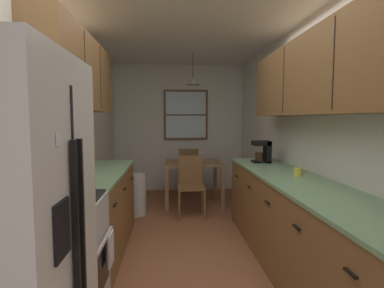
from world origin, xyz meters
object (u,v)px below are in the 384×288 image
at_px(stove_range, 53,265).
at_px(mug_by_coffeemaker, 298,172).
at_px(dining_chair_near, 191,183).
at_px(coffee_maker, 263,151).
at_px(dining_table, 193,168).
at_px(storage_canister, 77,174).
at_px(dining_chair_far, 189,169).
at_px(microwave_over_range, 28,84).
at_px(trash_bin, 137,194).
at_px(table_serving_bowl, 196,160).

distance_m(stove_range, mug_by_coffeemaker, 2.25).
distance_m(dining_chair_near, mug_by_coffeemaker, 1.94).
bearing_deg(coffee_maker, dining_table, 121.83).
bearing_deg(storage_canister, coffee_maker, 29.57).
bearing_deg(dining_chair_far, mug_by_coffeemaker, -73.08).
xyz_separation_m(dining_chair_near, mug_by_coffeemaker, (0.94, -1.64, 0.44)).
relative_size(microwave_over_range, dining_table, 0.61).
xyz_separation_m(trash_bin, mug_by_coffeemaker, (1.76, -1.72, 0.63)).
bearing_deg(coffee_maker, mug_by_coffeemaker, -87.38).
relative_size(dining_chair_near, storage_canister, 5.27).
relative_size(dining_chair_far, table_serving_bowl, 4.95).
xyz_separation_m(stove_range, dining_chair_near, (1.11, 2.43, 0.03)).
distance_m(stove_range, storage_canister, 0.80).
xyz_separation_m(trash_bin, table_serving_bowl, (0.96, 0.60, 0.44)).
relative_size(mug_by_coffeemaker, table_serving_bowl, 0.64).
relative_size(stove_range, mug_by_coffeemaker, 9.45).
distance_m(microwave_over_range, dining_table, 3.50).
bearing_deg(table_serving_bowl, dining_chair_far, 98.46).
bearing_deg(mug_by_coffeemaker, storage_canister, -175.00).
height_order(dining_chair_far, coffee_maker, coffee_maker).
distance_m(microwave_over_range, storage_canister, 0.94).
bearing_deg(stove_range, dining_table, 68.66).
height_order(stove_range, dining_chair_near, stove_range).
bearing_deg(dining_chair_near, coffee_maker, -37.31).
bearing_deg(microwave_over_range, dining_chair_far, 70.81).
relative_size(microwave_over_range, coffee_maker, 2.07).
bearing_deg(coffee_maker, dining_chair_far, 113.40).
height_order(stove_range, table_serving_bowl, stove_range).
bearing_deg(storage_canister, dining_chair_near, 58.41).
xyz_separation_m(microwave_over_range, coffee_maker, (2.12, 1.75, -0.64)).
relative_size(dining_chair_far, coffee_maker, 3.20).
xyz_separation_m(microwave_over_range, storage_canister, (0.11, 0.61, -0.70)).
xyz_separation_m(microwave_over_range, trash_bin, (0.41, 2.51, -1.37)).
height_order(mug_by_coffeemaker, table_serving_bowl, mug_by_coffeemaker).
bearing_deg(trash_bin, storage_canister, -98.97).
bearing_deg(dining_chair_far, trash_bin, -126.72).
bearing_deg(stove_range, dining_chair_far, 72.40).
xyz_separation_m(dining_chair_far, mug_by_coffeemaker, (0.88, -2.89, 0.44)).
distance_m(microwave_over_range, dining_chair_far, 4.08).
distance_m(trash_bin, table_serving_bowl, 1.22).
bearing_deg(mug_by_coffeemaker, trash_bin, 135.57).
bearing_deg(storage_canister, mug_by_coffeemaker, 5.00).
xyz_separation_m(stove_range, storage_canister, (-0.01, 0.61, 0.51)).
bearing_deg(storage_canister, trash_bin, 81.03).
xyz_separation_m(mug_by_coffeemaker, table_serving_bowl, (-0.80, 2.32, -0.18)).
xyz_separation_m(dining_chair_near, trash_bin, (-0.82, 0.08, -0.18)).
distance_m(dining_table, mug_by_coffeemaker, 2.44).
xyz_separation_m(microwave_over_range, table_serving_bowl, (1.37, 3.11, -0.93)).
bearing_deg(dining_chair_far, dining_table, -87.64).
xyz_separation_m(storage_canister, mug_by_coffeemaker, (2.06, 0.18, -0.04)).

